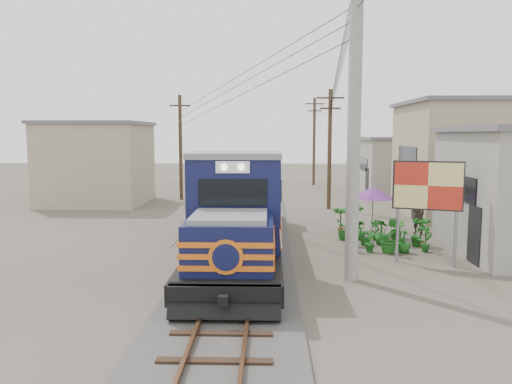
{
  "coord_description": "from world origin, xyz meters",
  "views": [
    {
      "loc": [
        1.04,
        -15.38,
        4.41
      ],
      "look_at": [
        0.49,
        3.63,
        2.2
      ],
      "focal_mm": 35.0,
      "sensor_mm": 36.0,
      "label": 1
    }
  ],
  "objects_px": {
    "market_umbrella": "(373,193)",
    "billboard": "(428,188)",
    "locomotive": "(242,209)",
    "vendor": "(418,214)"
  },
  "relations": [
    {
      "from": "market_umbrella",
      "to": "billboard",
      "type": "bearing_deg",
      "value": -79.57
    },
    {
      "from": "locomotive",
      "to": "vendor",
      "type": "bearing_deg",
      "value": 25.73
    },
    {
      "from": "locomotive",
      "to": "vendor",
      "type": "xyz_separation_m",
      "value": [
        7.6,
        3.66,
        -0.76
      ]
    },
    {
      "from": "billboard",
      "to": "market_umbrella",
      "type": "bearing_deg",
      "value": 119.35
    },
    {
      "from": "locomotive",
      "to": "market_umbrella",
      "type": "distance_m",
      "value": 6.28
    },
    {
      "from": "locomotive",
      "to": "billboard",
      "type": "xyz_separation_m",
      "value": [
        6.32,
        -1.56,
        0.96
      ]
    },
    {
      "from": "locomotive",
      "to": "billboard",
      "type": "height_order",
      "value": "locomotive"
    },
    {
      "from": "vendor",
      "to": "market_umbrella",
      "type": "bearing_deg",
      "value": -3.12
    },
    {
      "from": "market_umbrella",
      "to": "vendor",
      "type": "bearing_deg",
      "value": 14.78
    },
    {
      "from": "billboard",
      "to": "vendor",
      "type": "distance_m",
      "value": 5.65
    }
  ]
}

